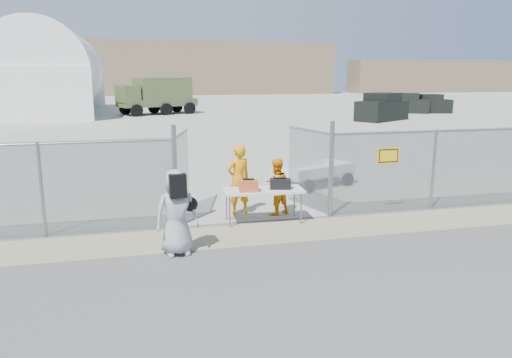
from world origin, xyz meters
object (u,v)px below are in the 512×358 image
object	(u,v)px
security_worker_right	(276,187)
security_worker_left	(238,180)
folding_table	(263,206)
visitor	(177,212)
utility_trailer	(313,174)

from	to	relation	value
security_worker_right	security_worker_left	bearing A→B (deg)	-40.17
folding_table	visitor	xyz separation A→B (m)	(-2.30, -1.75, 0.47)
security_worker_right	visitor	bearing A→B (deg)	18.21
folding_table	visitor	bearing A→B (deg)	-139.01
security_worker_right	visitor	world-z (taller)	visitor
visitor	utility_trailer	xyz separation A→B (m)	(4.98, 5.37, -0.50)
folding_table	utility_trailer	size ratio (longest dim) A/B	0.61
visitor	folding_table	bearing A→B (deg)	30.58
visitor	utility_trailer	world-z (taller)	visitor
security_worker_right	utility_trailer	xyz separation A→B (m)	(2.19, 3.06, -0.36)
security_worker_left	security_worker_right	bearing A→B (deg)	143.15
folding_table	security_worker_left	bearing A→B (deg)	120.43
security_worker_right	visitor	distance (m)	3.63
visitor	security_worker_right	bearing A→B (deg)	32.97
security_worker_left	utility_trailer	distance (m)	4.19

